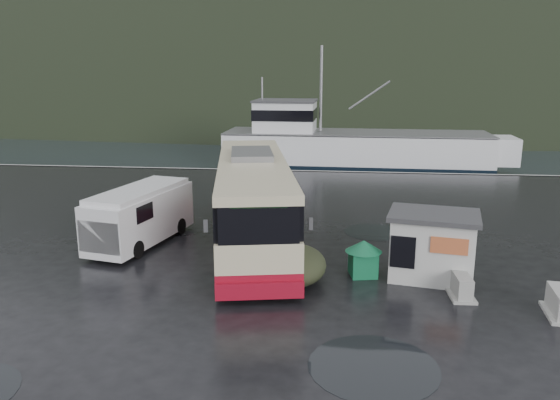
# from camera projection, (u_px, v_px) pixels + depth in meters

# --- Properties ---
(ground) EXTENTS (160.00, 160.00, 0.00)m
(ground) POSITION_uv_depth(u_px,v_px,m) (289.00, 272.00, 19.69)
(ground) COLOR black
(ground) RESTS_ON ground
(harbor_water) EXTENTS (300.00, 180.00, 0.02)m
(harbor_water) POSITION_uv_depth(u_px,v_px,m) (333.00, 100.00, 125.95)
(harbor_water) COLOR black
(harbor_water) RESTS_ON ground
(quay_edge) EXTENTS (160.00, 0.60, 1.50)m
(quay_edge) POSITION_uv_depth(u_px,v_px,m) (315.00, 171.00, 39.01)
(quay_edge) COLOR #999993
(quay_edge) RESTS_ON ground
(headland) EXTENTS (780.00, 540.00, 570.00)m
(headland) POSITION_uv_depth(u_px,v_px,m) (358.00, 83.00, 260.14)
(headland) COLOR black
(headland) RESTS_ON ground
(coach_bus) EXTENTS (5.66, 13.56, 3.73)m
(coach_bus) POSITION_uv_depth(u_px,v_px,m) (253.00, 241.00, 23.32)
(coach_bus) COLOR beige
(coach_bus) RESTS_ON ground
(white_van) EXTENTS (3.19, 6.04, 2.40)m
(white_van) POSITION_uv_depth(u_px,v_px,m) (142.00, 243.00, 22.97)
(white_van) COLOR silver
(white_van) RESTS_ON ground
(waste_bin_left) EXTENTS (1.10, 1.10, 1.36)m
(waste_bin_left) POSITION_uv_depth(u_px,v_px,m) (268.00, 276.00, 19.31)
(waste_bin_left) COLOR #11633C
(waste_bin_left) RESTS_ON ground
(waste_bin_right) EXTENTS (1.10, 1.10, 1.30)m
(waste_bin_right) POSITION_uv_depth(u_px,v_px,m) (363.00, 275.00, 19.42)
(waste_bin_right) COLOR #11633C
(waste_bin_right) RESTS_ON ground
(dome_tent) EXTENTS (2.22, 3.06, 1.18)m
(dome_tent) POSITION_uv_depth(u_px,v_px,m) (295.00, 281.00, 18.91)
(dome_tent) COLOR #2A2F1C
(dome_tent) RESTS_ON ground
(ticket_kiosk) EXTENTS (3.40, 2.83, 2.36)m
(ticket_kiosk) POSITION_uv_depth(u_px,v_px,m) (430.00, 278.00, 19.20)
(ticket_kiosk) COLOR beige
(ticket_kiosk) RESTS_ON ground
(jersey_barrier_a) EXTENTS (0.81, 1.52, 0.75)m
(jersey_barrier_a) POSITION_uv_depth(u_px,v_px,m) (460.00, 296.00, 17.69)
(jersey_barrier_a) COLOR #999993
(jersey_barrier_a) RESTS_ON ground
(jersey_barrier_b) EXTENTS (0.95, 1.66, 0.79)m
(jersey_barrier_b) POSITION_uv_depth(u_px,v_px,m) (559.00, 315.00, 16.27)
(jersey_barrier_b) COLOR #999993
(jersey_barrier_b) RESTS_ON ground
(fishing_trawler) EXTENTS (26.10, 6.36, 10.38)m
(fishing_trawler) POSITION_uv_depth(u_px,v_px,m) (355.00, 155.00, 46.39)
(fishing_trawler) COLOR silver
(fishing_trawler) RESTS_ON ground
(puddles) EXTENTS (12.77, 16.32, 0.01)m
(puddles) POSITION_uv_depth(u_px,v_px,m) (284.00, 315.00, 16.30)
(puddles) COLOR black
(puddles) RESTS_ON ground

